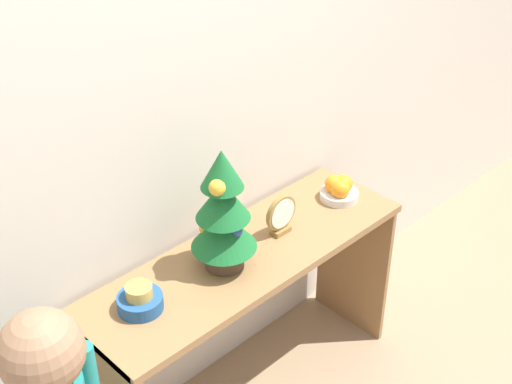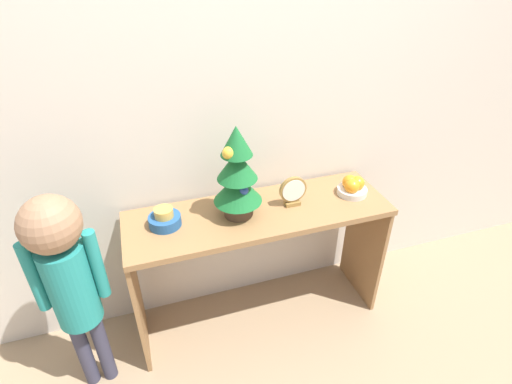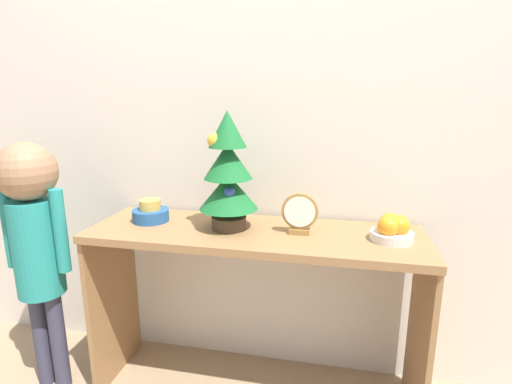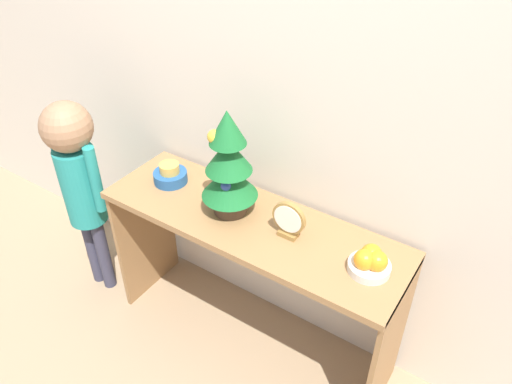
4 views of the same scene
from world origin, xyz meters
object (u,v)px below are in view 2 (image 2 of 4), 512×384
object	(u,v)px
mini_tree	(237,174)
fruit_bowl	(353,186)
desk_clock	(293,192)
child_figure	(66,271)
singing_bowl	(165,219)

from	to	relation	value
mini_tree	fruit_bowl	bearing A→B (deg)	-0.38
desk_clock	mini_tree	bearing A→B (deg)	179.03
fruit_bowl	child_figure	world-z (taller)	child_figure
fruit_bowl	desk_clock	bearing A→B (deg)	-179.89
singing_bowl	desk_clock	size ratio (longest dim) A/B	0.95
mini_tree	child_figure	xyz separation A→B (m)	(-0.76, -0.15, -0.23)
singing_bowl	fruit_bowl	bearing A→B (deg)	-1.64
mini_tree	singing_bowl	xyz separation A→B (m)	(-0.34, 0.02, -0.19)
mini_tree	singing_bowl	world-z (taller)	mini_tree
desk_clock	child_figure	xyz separation A→B (m)	(-1.03, -0.14, -0.09)
singing_bowl	child_figure	xyz separation A→B (m)	(-0.42, -0.17, -0.04)
fruit_bowl	singing_bowl	xyz separation A→B (m)	(-0.95, 0.03, -0.01)
child_figure	fruit_bowl	bearing A→B (deg)	5.96
child_figure	mini_tree	bearing A→B (deg)	10.94
singing_bowl	desk_clock	distance (m)	0.62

